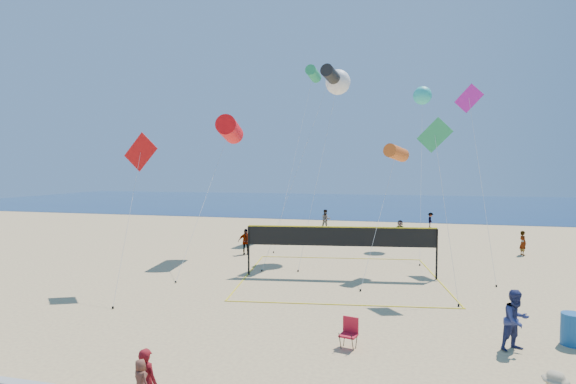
% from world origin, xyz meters
% --- Properties ---
extents(ground, '(120.00, 120.00, 0.00)m').
position_xyz_m(ground, '(0.00, 0.00, 0.00)').
color(ground, '#D9BB7A').
rests_on(ground, ground).
extents(ocean, '(140.00, 50.00, 0.03)m').
position_xyz_m(ocean, '(0.00, 62.00, 0.01)').
color(ocean, navy).
rests_on(ocean, ground).
extents(woman, '(0.64, 0.47, 1.62)m').
position_xyz_m(woman, '(-2.15, -2.70, 0.81)').
color(woman, maroon).
rests_on(woman, ground).
extents(toddler, '(0.52, 0.44, 0.89)m').
position_xyz_m(toddler, '(-2.09, -3.00, 1.05)').
color(toddler, brown).
rests_on(toddler, seawall).
extents(bystander_a, '(1.17, 1.10, 1.91)m').
position_xyz_m(bystander_a, '(6.98, 3.54, 0.96)').
color(bystander_a, navy).
rests_on(bystander_a, ground).
extents(far_person_0, '(1.08, 0.80, 1.70)m').
position_xyz_m(far_person_0, '(-6.49, 16.36, 0.85)').
color(far_person_0, gray).
rests_on(far_person_0, ground).
extents(far_person_1, '(1.50, 0.78, 1.54)m').
position_xyz_m(far_person_1, '(3.44, 25.35, 0.77)').
color(far_person_1, gray).
rests_on(far_person_1, ground).
extents(far_person_2, '(0.53, 0.67, 1.60)m').
position_xyz_m(far_person_2, '(11.27, 20.51, 0.80)').
color(far_person_2, gray).
rests_on(far_person_2, ground).
extents(far_person_3, '(1.09, 0.97, 1.84)m').
position_xyz_m(far_person_3, '(-3.31, 29.89, 0.92)').
color(far_person_3, gray).
rests_on(far_person_3, ground).
extents(far_person_4, '(0.71, 1.04, 1.47)m').
position_xyz_m(far_person_4, '(6.28, 33.22, 0.74)').
color(far_person_4, gray).
rests_on(far_person_4, ground).
extents(camp_chair, '(0.61, 0.72, 1.06)m').
position_xyz_m(camp_chair, '(1.90, 2.48, 0.54)').
color(camp_chair, '#B71427').
rests_on(camp_chair, ground).
extents(trash_barrel, '(0.75, 0.75, 1.03)m').
position_xyz_m(trash_barrel, '(8.85, 4.43, 0.51)').
color(trash_barrel, '#154E8D').
rests_on(trash_barrel, ground).
extents(volleyball_net, '(11.25, 11.13, 2.67)m').
position_xyz_m(volleyball_net, '(0.43, 11.69, 1.85)').
color(volleyball_net, black).
rests_on(volleyball_net, ground).
extents(kite_0, '(1.87, 9.32, 9.08)m').
position_xyz_m(kite_0, '(-7.43, 16.08, 8.23)').
color(kite_0, red).
rests_on(kite_0, ground).
extents(kite_1, '(3.55, 6.74, 12.28)m').
position_xyz_m(kite_1, '(-1.02, 17.51, 11.71)').
color(kite_1, black).
rests_on(kite_1, ground).
extents(kite_2, '(2.26, 5.85, 7.05)m').
position_xyz_m(kite_2, '(3.18, 13.97, 6.54)').
color(kite_2, '#D1561A').
rests_on(kite_2, ground).
extents(kite_3, '(1.96, 3.93, 7.43)m').
position_xyz_m(kite_3, '(-8.76, 7.68, 6.25)').
color(kite_3, red).
rests_on(kite_3, ground).
extents(kite_4, '(1.73, 2.49, 8.03)m').
position_xyz_m(kite_4, '(4.95, 9.92, 6.86)').
color(kite_4, '#289E5A').
rests_on(kite_4, ground).
extents(kite_5, '(1.59, 6.22, 10.74)m').
position_xyz_m(kite_5, '(7.37, 17.02, 9.34)').
color(kite_5, '#C61BAA').
rests_on(kite_5, ground).
extents(kite_6, '(2.39, 7.77, 12.34)m').
position_xyz_m(kite_6, '(-0.75, 18.88, 11.50)').
color(kite_6, white).
rests_on(kite_6, ground).
extents(kite_7, '(1.43, 9.59, 11.93)m').
position_xyz_m(kite_7, '(4.97, 24.35, 11.23)').
color(kite_7, '#2FC5B6').
rests_on(kite_7, ground).
extents(kite_8, '(1.55, 10.00, 14.27)m').
position_xyz_m(kite_8, '(-3.83, 26.13, 13.66)').
color(kite_8, '#289E5A').
rests_on(kite_8, ground).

